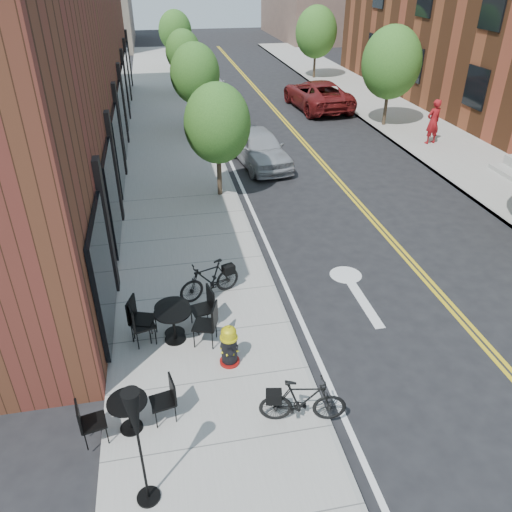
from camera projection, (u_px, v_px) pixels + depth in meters
ground at (308, 371)px, 10.15m from camera, size 120.00×120.00×0.00m
sidewalk_near at (179, 187)px, 18.22m from camera, size 4.00×70.00×0.12m
sidewalk_far at (476, 165)px, 20.22m from camera, size 4.00×70.00×0.12m
building_near at (47, 73)px, 19.09m from camera, size 5.00×28.00×7.00m
tree_near_a at (217, 124)px, 16.31m from camera, size 2.20×2.20×3.81m
tree_near_b at (195, 74)px, 23.01m from camera, size 2.30×2.30×3.98m
tree_near_c at (183, 51)px, 29.85m from camera, size 2.10×2.10×3.67m
tree_near_d at (175, 31)px, 36.47m from camera, size 2.40×2.40×4.11m
tree_far_b at (391, 63)px, 23.53m from camera, size 2.80×2.80×4.62m
tree_far_c at (316, 32)px, 33.65m from camera, size 2.80×2.80×4.62m
fire_hydrant at (229, 346)px, 9.97m from camera, size 0.54×0.54×0.94m
bicycle_left at (210, 280)px, 11.98m from camera, size 1.64×0.98×0.95m
bicycle_right at (303, 401)px, 8.69m from camera, size 1.60×0.71×0.93m
bistro_set_a at (129, 411)px, 8.55m from camera, size 1.64×0.82×0.86m
bistro_set_b at (173, 316)px, 10.75m from camera, size 1.81×0.92×0.95m
bistro_set_c at (174, 321)px, 10.56m from camera, size 1.87×1.03×0.98m
patio_umbrella at (136, 426)px, 6.81m from camera, size 0.36×0.36×2.24m
parked_car_a at (259, 148)px, 20.06m from camera, size 2.25×4.42×1.44m
parked_car_b at (227, 107)px, 25.95m from camera, size 1.47×3.95×1.29m
parked_car_c at (209, 85)px, 30.63m from camera, size 2.31×4.63×1.29m
parked_car_far at (317, 94)px, 27.80m from camera, size 2.96×5.76×1.56m
pedestrian at (433, 122)px, 21.97m from camera, size 0.80×0.62×1.94m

